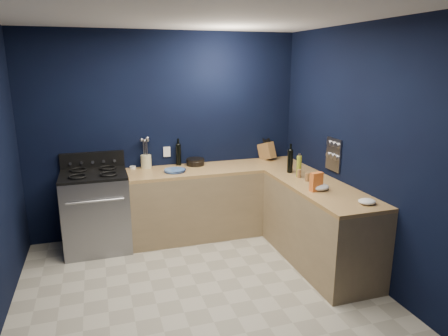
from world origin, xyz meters
name	(u,v)px	position (x,y,z in m)	size (l,w,h in m)	color
floor	(201,297)	(0.00, 0.00, -0.01)	(3.50, 3.50, 0.02)	#ACA796
ceiling	(197,11)	(0.00, 0.00, 2.61)	(3.50, 3.50, 0.02)	silver
wall_back	(166,135)	(0.00, 1.76, 1.30)	(3.50, 0.02, 2.60)	black
wall_right	(366,154)	(1.76, 0.00, 1.30)	(0.02, 3.50, 2.60)	black
wall_front	(287,251)	(0.00, -1.76, 1.30)	(3.50, 0.02, 2.60)	black
cab_back	(218,202)	(0.60, 1.44, 0.43)	(2.30, 0.63, 0.86)	#897250
top_back	(218,169)	(0.60, 1.44, 0.88)	(2.30, 0.63, 0.04)	brown
cab_right	(319,227)	(1.44, 0.29, 0.43)	(0.63, 1.67, 0.86)	#897250
top_right	(321,188)	(1.44, 0.29, 0.88)	(0.63, 1.67, 0.04)	brown
gas_range	(97,212)	(-0.93, 1.42, 0.46)	(0.76, 0.66, 0.92)	gray
oven_door	(97,223)	(-0.93, 1.10, 0.45)	(0.59, 0.02, 0.42)	black
cooktop	(93,174)	(-0.93, 1.42, 0.94)	(0.76, 0.66, 0.03)	black
backguard	(93,160)	(-0.93, 1.72, 1.04)	(0.76, 0.06, 0.20)	black
spice_panel	(333,154)	(1.74, 0.55, 1.18)	(0.02, 0.28, 0.38)	gray
wall_outlet	(167,152)	(0.00, 1.74, 1.08)	(0.09, 0.02, 0.13)	white
plate_stack	(175,171)	(0.03, 1.37, 0.92)	(0.26, 0.26, 0.03)	#2E6692
ramekin	(133,167)	(-0.45, 1.69, 0.92)	(0.08, 0.08, 0.03)	white
utensil_crock	(146,162)	(-0.28, 1.67, 0.98)	(0.13, 0.13, 0.17)	beige
wine_bottle_back	(178,155)	(0.14, 1.69, 1.04)	(0.07, 0.07, 0.28)	black
lemon_basket	(195,162)	(0.35, 1.62, 0.94)	(0.23, 0.23, 0.09)	black
knife_block	(267,151)	(1.38, 1.66, 1.01)	(0.12, 0.21, 0.23)	brown
wine_bottle_right	(290,161)	(1.37, 0.92, 1.04)	(0.07, 0.07, 0.28)	black
oil_bottle	(299,166)	(1.39, 0.71, 1.03)	(0.06, 0.06, 0.25)	olive
spice_jar_near	(299,173)	(1.37, 0.68, 0.95)	(0.05, 0.05, 0.10)	olive
spice_jar_far	(307,177)	(1.39, 0.52, 0.95)	(0.05, 0.05, 0.09)	olive
crouton_bag	(316,182)	(1.30, 0.16, 1.00)	(0.14, 0.06, 0.20)	#C63B2E
towel_front	(320,187)	(1.35, 0.17, 0.93)	(0.20, 0.17, 0.07)	white
towel_end	(367,201)	(1.55, -0.35, 0.93)	(0.17, 0.15, 0.05)	white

